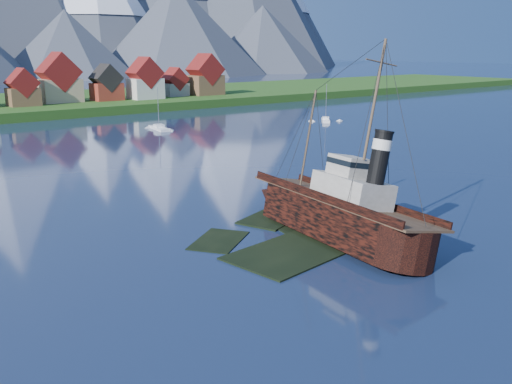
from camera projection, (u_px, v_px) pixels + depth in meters
ground at (311, 239)px, 67.04m from camera, size 1400.00×1400.00×0.00m
shoal at (309, 234)px, 69.83m from camera, size 31.71×21.24×1.14m
seawall at (2, 123)px, 167.76m from camera, size 600.00×2.50×2.00m
tugboat_wreck at (326, 211)px, 67.52m from camera, size 7.14×30.77×24.38m
sailboat_d at (326, 121)px, 172.05m from camera, size 7.29×7.80×11.67m
sailboat_e at (159, 129)px, 155.02m from camera, size 4.25×10.61×11.98m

